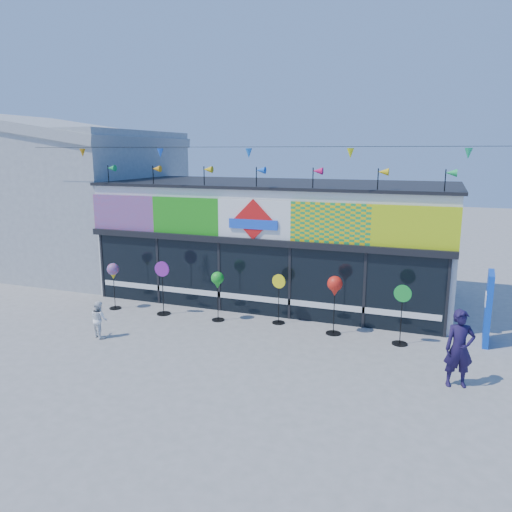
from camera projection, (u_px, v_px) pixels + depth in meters
The scene contains 12 objects.
ground at pixel (208, 353), 13.03m from camera, with size 80.00×80.00×0.00m, color gray.
kite_shop at pixel (278, 239), 18.06m from camera, with size 16.00×5.70×5.31m.
neighbour_building at pixel (72, 196), 22.19m from camera, with size 8.18×7.20×6.87m.
blue_sign at pixel (488, 308), 13.52m from camera, with size 0.22×1.01×2.00m.
spinner_0 at pixel (113, 272), 16.48m from camera, with size 0.39×0.39×1.56m.
spinner_1 at pixel (163, 287), 15.98m from camera, with size 0.49×0.45×1.75m.
spinner_2 at pixel (218, 282), 15.32m from camera, with size 0.39×0.39×1.56m.
spinner_3 at pixel (279, 298), 15.16m from camera, with size 0.43×0.39×1.54m.
spinner_4 at pixel (335, 288), 14.14m from camera, with size 0.44×0.44×1.72m.
spinner_5 at pixel (401, 313), 13.46m from camera, with size 0.47×0.43×1.68m.
adult_man at pixel (459, 349), 11.05m from camera, with size 0.65×0.43×1.78m, color #1B1239.
child at pixel (99, 319), 14.07m from camera, with size 0.52×0.30×1.06m, color white.
Camera 1 is at (5.43, -11.02, 5.18)m, focal length 35.00 mm.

